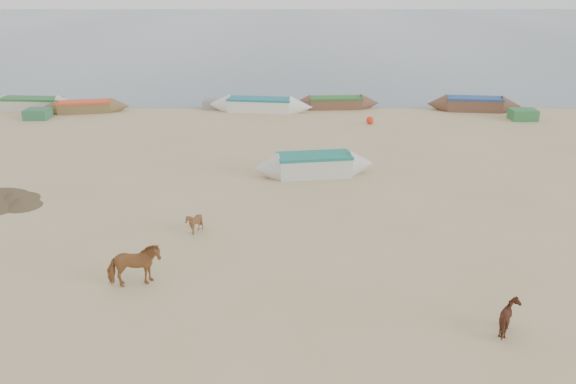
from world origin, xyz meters
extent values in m
plane|color=tan|center=(0.00, 0.00, 0.00)|extent=(140.00, 140.00, 0.00)
plane|color=slate|center=(0.00, 82.00, 0.01)|extent=(160.00, 160.00, 0.00)
imported|color=#925C2F|center=(-4.27, -0.72, 0.63)|extent=(1.61, 1.05, 1.25)
imported|color=brown|center=(-3.16, 2.73, 0.38)|extent=(0.86, 0.82, 0.77)
imported|color=#5B2F1D|center=(5.37, -2.97, 0.41)|extent=(0.72, 0.83, 0.82)
cube|color=#306A45|center=(-15.24, 19.07, 0.30)|extent=(1.40, 1.20, 0.60)
sphere|color=red|center=(4.83, 17.76, 0.22)|extent=(0.44, 0.44, 0.44)
cube|color=gray|center=(-4.95, 21.95, 0.28)|extent=(1.20, 1.10, 0.56)
cube|color=#32713D|center=(14.23, 18.81, 0.32)|extent=(1.50, 1.20, 0.64)
camera|label=1|loc=(-0.01, -14.48, 8.11)|focal=35.00mm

